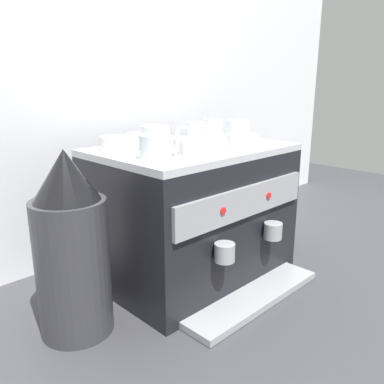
% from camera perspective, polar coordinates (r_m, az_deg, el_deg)
% --- Properties ---
extents(ground_plane, '(4.00, 4.00, 0.00)m').
position_cam_1_polar(ground_plane, '(1.37, 0.00, -11.46)').
color(ground_plane, '#38383D').
extents(tiled_backsplash_wall, '(2.80, 0.03, 1.20)m').
position_cam_1_polar(tiled_backsplash_wall, '(1.51, -10.29, 14.37)').
color(tiled_backsplash_wall, silver).
rests_on(tiled_backsplash_wall, ground_plane).
extents(espresso_machine, '(0.60, 0.53, 0.43)m').
position_cam_1_polar(espresso_machine, '(1.29, 0.15, -3.03)').
color(espresso_machine, black).
rests_on(espresso_machine, ground_plane).
extents(ceramic_cup_0, '(0.07, 0.10, 0.07)m').
position_cam_1_polar(ceramic_cup_0, '(1.35, 2.97, 8.94)').
color(ceramic_cup_0, silver).
rests_on(ceramic_cup_0, espresso_machine).
extents(ceramic_cup_1, '(0.09, 0.07, 0.07)m').
position_cam_1_polar(ceramic_cup_1, '(1.27, 0.35, 8.45)').
color(ceramic_cup_1, silver).
rests_on(ceramic_cup_1, espresso_machine).
extents(ceramic_cup_2, '(0.08, 0.12, 0.07)m').
position_cam_1_polar(ceramic_cup_2, '(1.15, -5.25, 7.67)').
color(ceramic_cup_2, silver).
rests_on(ceramic_cup_2, espresso_machine).
extents(ceramic_cup_3, '(0.08, 0.11, 0.07)m').
position_cam_1_polar(ceramic_cup_3, '(1.35, 6.60, 8.78)').
color(ceramic_cup_3, silver).
rests_on(ceramic_cup_3, espresso_machine).
extents(ceramic_cup_4, '(0.12, 0.08, 0.06)m').
position_cam_1_polar(ceramic_cup_4, '(1.04, -5.18, 6.53)').
color(ceramic_cup_4, silver).
rests_on(ceramic_cup_4, espresso_machine).
extents(ceramic_bowl_0, '(0.12, 0.12, 0.04)m').
position_cam_1_polar(ceramic_bowl_0, '(1.27, -6.69, 7.55)').
color(ceramic_bowl_0, white).
rests_on(ceramic_bowl_0, espresso_machine).
extents(ceramic_bowl_1, '(0.10, 0.10, 0.04)m').
position_cam_1_polar(ceramic_bowl_1, '(1.22, 7.30, 7.28)').
color(ceramic_bowl_1, white).
rests_on(ceramic_bowl_1, espresso_machine).
extents(ceramic_bowl_2, '(0.10, 0.10, 0.04)m').
position_cam_1_polar(ceramic_bowl_2, '(1.18, -10.71, 6.85)').
color(ceramic_bowl_2, white).
rests_on(ceramic_bowl_2, espresso_machine).
extents(ceramic_bowl_3, '(0.13, 0.13, 0.04)m').
position_cam_1_polar(ceramic_bowl_3, '(1.11, 1.45, 6.45)').
color(ceramic_bowl_3, white).
rests_on(ceramic_bowl_3, espresso_machine).
extents(coffee_grinder, '(0.18, 0.18, 0.48)m').
position_cam_1_polar(coffee_grinder, '(1.03, -16.99, -7.88)').
color(coffee_grinder, '#333338').
rests_on(coffee_grinder, ground_plane).
extents(milk_pitcher, '(0.10, 0.10, 0.14)m').
position_cam_1_polar(milk_pitcher, '(1.66, 11.89, -4.22)').
color(milk_pitcher, '#B7B7BC').
rests_on(milk_pitcher, ground_plane).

